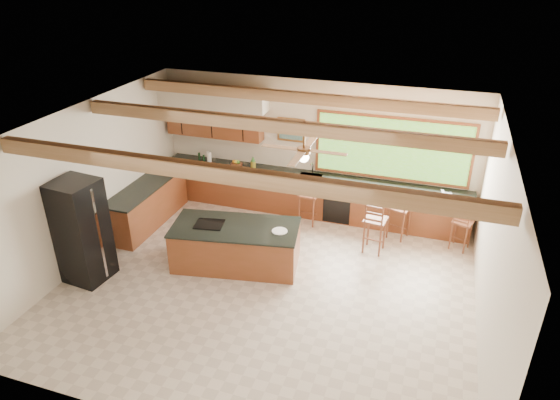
% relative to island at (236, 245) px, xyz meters
% --- Properties ---
extents(ground, '(7.20, 7.20, 0.00)m').
position_rel_island_xyz_m(ground, '(0.78, -0.45, -0.42)').
color(ground, beige).
rests_on(ground, ground).
extents(room_shell, '(7.27, 6.54, 3.02)m').
position_rel_island_xyz_m(room_shell, '(0.61, 0.21, 1.80)').
color(room_shell, beige).
rests_on(room_shell, ground).
extents(counter_run, '(7.12, 3.10, 1.22)m').
position_rel_island_xyz_m(counter_run, '(-0.04, 2.07, 0.05)').
color(counter_run, brown).
rests_on(counter_run, ground).
extents(island, '(2.53, 1.51, 0.85)m').
position_rel_island_xyz_m(island, '(0.00, 0.00, 0.00)').
color(island, brown).
rests_on(island, ground).
extents(refrigerator, '(0.83, 0.81, 1.94)m').
position_rel_island_xyz_m(refrigerator, '(-2.44, -1.25, 0.55)').
color(refrigerator, black).
rests_on(refrigerator, ground).
extents(bar_stool_a, '(0.44, 0.44, 1.15)m').
position_rel_island_xyz_m(bar_stool_a, '(0.88, 1.94, 0.27)').
color(bar_stool_a, brown).
rests_on(bar_stool_a, ground).
extents(bar_stool_b, '(0.52, 0.52, 1.14)m').
position_rel_island_xyz_m(bar_stool_b, '(2.84, 1.94, 0.26)').
color(bar_stool_b, brown).
rests_on(bar_stool_b, ground).
extents(bar_stool_c, '(0.47, 0.47, 1.17)m').
position_rel_island_xyz_m(bar_stool_c, '(2.44, 1.24, 0.28)').
color(bar_stool_c, brown).
rests_on(bar_stool_c, ground).
extents(bar_stool_d, '(0.46, 0.46, 1.02)m').
position_rel_island_xyz_m(bar_stool_d, '(4.08, 1.88, 0.19)').
color(bar_stool_d, brown).
rests_on(bar_stool_d, ground).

